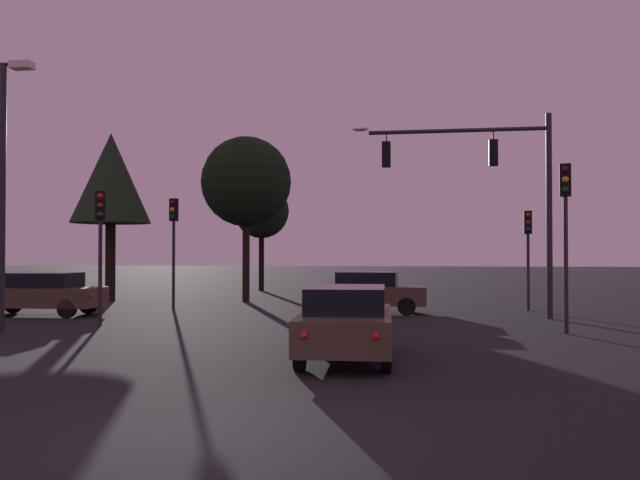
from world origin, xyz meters
The scene contains 13 objects.
ground_plane centered at (0.00, 24.50, 0.00)m, with size 168.00×168.00×0.00m, color black.
traffic_signal_mast_arm centered at (5.07, 15.85, 4.83)m, with size 6.77×0.43×6.95m.
traffic_light_corner_left centered at (6.83, 19.11, 2.75)m, with size 0.32×0.36×3.85m.
traffic_light_corner_right centered at (-7.00, 17.91, 3.11)m, with size 0.31×0.36×4.39m.
traffic_light_median centered at (-7.07, 11.76, 2.93)m, with size 0.36×0.39×4.12m.
traffic_light_far_side centered at (6.59, 11.50, 3.29)m, with size 0.34×0.37×4.67m.
car_nearside_lane centered at (1.08, 6.17, 0.80)m, with size 1.99×4.53×1.52m.
car_crossing_left centered at (-10.66, 14.51, 0.80)m, with size 4.51×1.96×1.52m.
car_crossing_right centered at (0.86, 17.11, 0.79)m, with size 4.15×1.90×1.52m.
parking_lot_lamp_post centered at (-8.79, 9.40, 4.80)m, with size 1.70×0.36×7.49m.
tree_behind_sign centered at (-6.43, 30.98, 4.68)m, with size 3.24×3.24×6.33m.
tree_center_horizon centered at (-11.43, 21.69, 5.64)m, with size 3.65×3.65×7.79m.
tree_right_cluster centered at (-5.10, 22.07, 5.45)m, with size 4.10×4.10×7.53m.
Camera 1 is at (2.46, -7.72, 2.20)m, focal length 37.78 mm.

